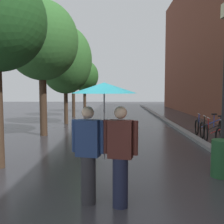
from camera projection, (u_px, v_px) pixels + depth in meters
ground_plane at (112, 215)px, 4.08m from camera, size 80.00×80.00×0.00m
kerb_strip at (174, 125)px, 13.99m from camera, size 0.30×36.00×0.12m
street_tree_1 at (42, 41)px, 10.92m from camera, size 3.08×3.08×5.74m
street_tree_2 at (65, 60)px, 14.76m from camera, size 3.05×3.05×5.62m
street_tree_3 at (73, 62)px, 18.83m from camera, size 2.62×2.62×5.47m
street_tree_4 at (84, 76)px, 23.16m from camera, size 2.50×2.50×4.64m
parked_bicycle_4 at (220, 133)px, 9.66m from camera, size 1.17×0.85×0.96m
parked_bicycle_5 at (215, 130)px, 10.40m from camera, size 1.15×0.82×0.96m
parked_bicycle_6 at (209, 127)px, 11.27m from camera, size 1.15×0.81×0.96m
couple_under_umbrella at (104, 125)px, 4.34m from camera, size 1.13×1.10×2.10m
litter_bin at (221, 158)px, 5.85m from camera, size 0.44×0.44×0.85m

